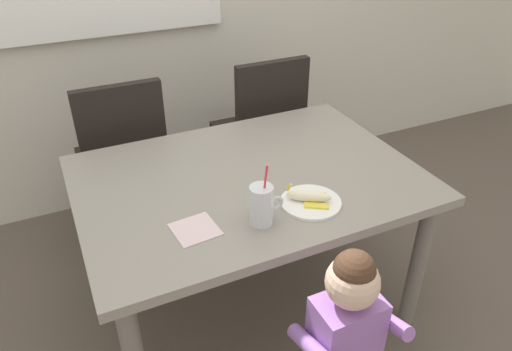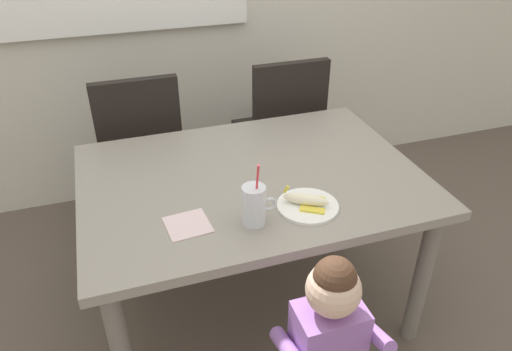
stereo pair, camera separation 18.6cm
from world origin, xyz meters
name	(u,v)px [view 2 (the right image)]	position (x,y,z in m)	size (l,w,h in m)	color
ground_plane	(252,301)	(0.00, 0.00, 0.00)	(24.00, 24.00, 0.00)	brown
dining_table	(252,194)	(0.00, 0.00, 0.64)	(1.38, 0.99, 0.73)	gray
dining_chair_left	(141,147)	(-0.39, 0.75, 0.54)	(0.44, 0.44, 0.96)	black
dining_chair_right	(282,126)	(0.42, 0.74, 0.54)	(0.44, 0.44, 0.96)	black
toddler_standing	(328,335)	(0.03, -0.69, 0.53)	(0.33, 0.24, 0.84)	#3F4760
milk_cup	(254,207)	(-0.09, -0.31, 0.79)	(0.13, 0.08, 0.25)	silver
snack_plate	(308,206)	(0.13, -0.28, 0.73)	(0.23, 0.23, 0.01)	white
peeled_banana	(307,200)	(0.12, -0.28, 0.76)	(0.17, 0.15, 0.07)	#F4EAC6
paper_napkin	(188,225)	(-0.32, -0.25, 0.73)	(0.15, 0.15, 0.00)	silver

